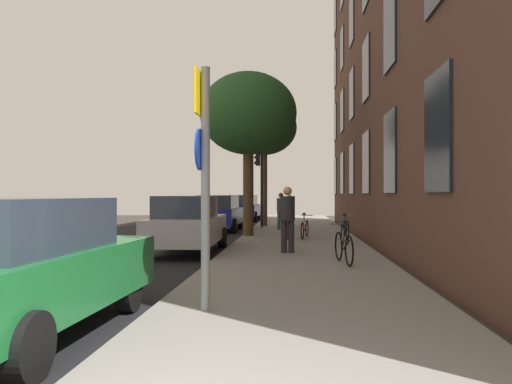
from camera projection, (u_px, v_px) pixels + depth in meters
The scene contains 17 objects.
ground_plane at pixel (201, 241), 17.65m from camera, with size 41.80×41.80×0.00m, color #332D28.
road_asphalt at pixel (144, 240), 17.82m from camera, with size 7.00×38.00×0.01m, color black.
sidewalk at pixel (298, 240), 17.38m from camera, with size 4.20×38.00×0.12m, color gray.
sign_post at pixel (204, 168), 6.58m from camera, with size 0.16×0.60×3.27m.
traffic_light at pixel (260, 173), 23.22m from camera, with size 0.43×0.24×3.76m.
tree_near at pixel (248, 114), 18.47m from camera, with size 3.65×3.65×6.16m.
tree_far at pixel (265, 128), 24.45m from camera, with size 3.21×3.21×6.25m.
bicycle_0 at pixel (344, 247), 10.97m from camera, with size 0.42×1.64×0.97m.
bicycle_1 at pixel (345, 232), 15.56m from camera, with size 0.56×1.71×0.94m.
bicycle_2 at pixel (305, 228), 17.39m from camera, with size 0.46×1.68×0.90m.
pedestrian_0 at pixel (288, 215), 13.02m from camera, with size 0.53×0.53×1.76m.
pedestrian_1 at pixel (290, 214), 16.76m from camera, with size 0.35×0.35×1.54m.
pedestrian_2 at pixel (281, 209), 21.49m from camera, with size 0.51×0.51×1.62m.
car_0 at pixel (16, 267), 5.62m from camera, with size 2.04×4.19×1.62m.
car_1 at pixel (187, 224), 13.92m from camera, with size 1.86×4.28×1.62m.
car_2 at pixel (219, 213), 22.26m from camera, with size 1.97×4.13×1.62m.
car_3 at pixel (244, 208), 30.55m from camera, with size 1.97×4.11×1.62m.
Camera 1 is at (0.96, -2.45, 1.67)m, focal length 34.37 mm.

